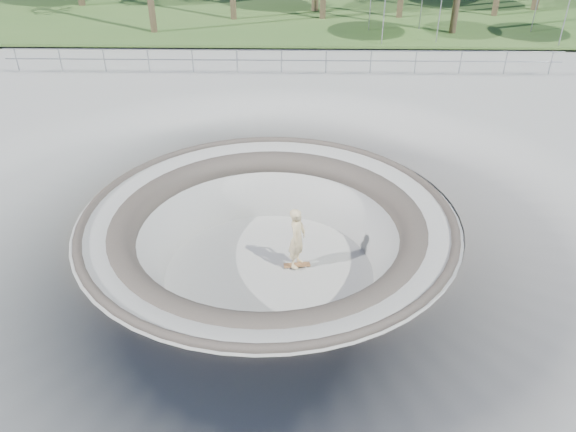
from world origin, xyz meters
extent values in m
plane|color=#9E9E99|center=(0.00, 0.00, 0.00)|extent=(180.00, 180.00, 0.00)
torus|color=#9E9E99|center=(0.00, 0.00, -2.00)|extent=(14.00, 14.00, 4.00)
cylinder|color=#9E9E99|center=(0.00, 0.00, -1.95)|extent=(6.60, 6.60, 0.10)
torus|color=#4A453B|center=(0.00, 0.00, -0.02)|extent=(10.24, 10.24, 0.24)
torus|color=#4A453B|center=(0.00, 0.00, -0.45)|extent=(8.91, 8.91, 0.81)
ellipsoid|color=brown|center=(-22.00, 55.00, -6.44)|extent=(50.40, 36.00, 23.40)
ellipsoid|color=brown|center=(8.00, 60.00, -7.87)|extent=(61.60, 44.00, 28.60)
cylinder|color=gray|center=(0.00, 12.00, 1.17)|extent=(25.00, 0.05, 0.05)
cylinder|color=gray|center=(0.00, 12.00, 0.72)|extent=(25.00, 0.05, 0.05)
cube|color=#97603C|center=(0.80, 0.20, -1.83)|extent=(0.80, 0.32, 0.02)
cylinder|color=#ACADB1|center=(0.80, 0.20, -1.86)|extent=(0.06, 0.16, 0.03)
cylinder|color=#ACADB1|center=(0.80, 0.20, -1.86)|extent=(0.06, 0.16, 0.03)
cylinder|color=beige|center=(0.80, 0.20, -1.87)|extent=(0.06, 0.04, 0.06)
cylinder|color=beige|center=(0.80, 0.20, -1.87)|extent=(0.06, 0.04, 0.06)
cylinder|color=beige|center=(0.80, 0.20, -1.87)|extent=(0.06, 0.04, 0.06)
cylinder|color=beige|center=(0.80, 0.20, -1.87)|extent=(0.06, 0.04, 0.06)
imported|color=#D2BB88|center=(0.80, 0.20, -0.88)|extent=(0.67, 0.80, 1.87)
cylinder|color=gray|center=(4.85, 16.65, 1.42)|extent=(0.06, 0.06, 2.29)
cylinder|color=gray|center=(7.76, 16.65, 1.42)|extent=(0.06, 0.06, 2.29)
cylinder|color=gray|center=(4.85, 19.56, 1.42)|extent=(0.06, 0.06, 2.29)
cylinder|color=gray|center=(7.76, 19.56, 1.42)|extent=(0.06, 0.06, 2.29)
cylinder|color=gray|center=(13.89, 16.54, 1.43)|extent=(0.06, 0.06, 2.29)
cylinder|color=gray|center=(13.89, 19.46, 1.43)|extent=(0.06, 0.06, 2.29)
camera|label=1|loc=(0.81, -13.00, 8.11)|focal=35.00mm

